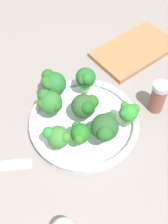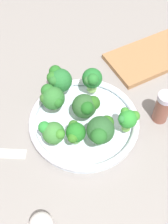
{
  "view_description": "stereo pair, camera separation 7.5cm",
  "coord_description": "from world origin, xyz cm",
  "px_view_note": "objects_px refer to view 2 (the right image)",
  "views": [
    {
      "loc": [
        14.33,
        42.19,
        67.25
      ],
      "look_at": [
        -2.52,
        1.26,
        6.25
      ],
      "focal_mm": 48.27,
      "sensor_mm": 36.0,
      "label": 1
    },
    {
      "loc": [
        7.15,
        44.45,
        67.25
      ],
      "look_at": [
        -2.52,
        1.26,
        6.25
      ],
      "focal_mm": 48.27,
      "sensor_mm": 36.0,
      "label": 2
    }
  ],
  "objects_px": {
    "bowl": "(84,122)",
    "broccoli_floret_4": "(92,79)",
    "broccoli_floret_0": "(101,130)",
    "broccoli_floret_7": "(75,132)",
    "broccoli_floret_1": "(86,106)",
    "cutting_board": "(150,57)",
    "broccoli_floret_2": "(128,119)",
    "pepper_shaker": "(163,107)",
    "garlic_bulb": "(41,224)",
    "broccoli_floret_5": "(53,133)",
    "broccoli_floret_6": "(59,79)",
    "broccoli_floret_3": "(52,98)"
  },
  "relations": [
    {
      "from": "broccoli_floret_7",
      "to": "garlic_bulb",
      "type": "xyz_separation_m",
      "value": [
        0.11,
        0.18,
        -0.04
      ]
    },
    {
      "from": "broccoli_floret_5",
      "to": "cutting_board",
      "type": "xyz_separation_m",
      "value": [
        -0.34,
        -0.25,
        -0.06
      ]
    },
    {
      "from": "broccoli_floret_1",
      "to": "broccoli_floret_3",
      "type": "relative_size",
      "value": 1.04
    },
    {
      "from": "broccoli_floret_7",
      "to": "pepper_shaker",
      "type": "bearing_deg",
      "value": -171.13
    },
    {
      "from": "broccoli_floret_1",
      "to": "broccoli_floret_0",
      "type": "bearing_deg",
      "value": 101.74
    },
    {
      "from": "broccoli_floret_0",
      "to": "pepper_shaker",
      "type": "bearing_deg",
      "value": -164.13
    },
    {
      "from": "broccoli_floret_2",
      "to": "broccoli_floret_4",
      "type": "distance_m",
      "value": 0.15
    },
    {
      "from": "bowl",
      "to": "pepper_shaker",
      "type": "height_order",
      "value": "pepper_shaker"
    },
    {
      "from": "bowl",
      "to": "broccoli_floret_5",
      "type": "height_order",
      "value": "broccoli_floret_5"
    },
    {
      "from": "broccoli_floret_1",
      "to": "broccoli_floret_5",
      "type": "relative_size",
      "value": 1.16
    },
    {
      "from": "bowl",
      "to": "broccoli_floret_5",
      "type": "bearing_deg",
      "value": 28.82
    },
    {
      "from": "broccoli_floret_6",
      "to": "garlic_bulb",
      "type": "bearing_deg",
      "value": 73.93
    },
    {
      "from": "broccoli_floret_5",
      "to": "broccoli_floret_6",
      "type": "xyz_separation_m",
      "value": [
        -0.04,
        -0.16,
        0.01
      ]
    },
    {
      "from": "broccoli_floret_6",
      "to": "pepper_shaker",
      "type": "distance_m",
      "value": 0.28
    },
    {
      "from": "cutting_board",
      "to": "pepper_shaker",
      "type": "bearing_deg",
      "value": 76.37
    },
    {
      "from": "broccoli_floret_7",
      "to": "garlic_bulb",
      "type": "relative_size",
      "value": 1.17
    },
    {
      "from": "broccoli_floret_2",
      "to": "broccoli_floret_4",
      "type": "bearing_deg",
      "value": -68.14
    },
    {
      "from": "broccoli_floret_4",
      "to": "pepper_shaker",
      "type": "distance_m",
      "value": 0.2
    },
    {
      "from": "garlic_bulb",
      "to": "broccoli_floret_0",
      "type": "bearing_deg",
      "value": -135.51
    },
    {
      "from": "broccoli_floret_5",
      "to": "broccoli_floret_6",
      "type": "relative_size",
      "value": 0.86
    },
    {
      "from": "broccoli_floret_4",
      "to": "pepper_shaker",
      "type": "xyz_separation_m",
      "value": [
        -0.16,
        0.11,
        -0.03
      ]
    },
    {
      "from": "broccoli_floret_7",
      "to": "cutting_board",
      "type": "distance_m",
      "value": 0.4
    },
    {
      "from": "broccoli_floret_1",
      "to": "pepper_shaker",
      "type": "distance_m",
      "value": 0.2
    },
    {
      "from": "broccoli_floret_5",
      "to": "broccoli_floret_7",
      "type": "relative_size",
      "value": 1.03
    },
    {
      "from": "broccoli_floret_0",
      "to": "garlic_bulb",
      "type": "bearing_deg",
      "value": 44.49
    },
    {
      "from": "garlic_bulb",
      "to": "broccoli_floret_1",
      "type": "bearing_deg",
      "value": -121.34
    },
    {
      "from": "broccoli_floret_0",
      "to": "broccoli_floret_7",
      "type": "relative_size",
      "value": 1.3
    },
    {
      "from": "broccoli_floret_7",
      "to": "cutting_board",
      "type": "xyz_separation_m",
      "value": [
        -0.29,
        -0.26,
        -0.06
      ]
    },
    {
      "from": "broccoli_floret_0",
      "to": "cutting_board",
      "type": "relative_size",
      "value": 0.3
    },
    {
      "from": "bowl",
      "to": "pepper_shaker",
      "type": "relative_size",
      "value": 2.98
    },
    {
      "from": "bowl",
      "to": "broccoli_floret_7",
      "type": "relative_size",
      "value": 4.8
    },
    {
      "from": "broccoli_floret_5",
      "to": "broccoli_floret_7",
      "type": "height_order",
      "value": "broccoli_floret_5"
    },
    {
      "from": "bowl",
      "to": "broccoli_floret_4",
      "type": "relative_size",
      "value": 3.83
    },
    {
      "from": "broccoli_floret_4",
      "to": "garlic_bulb",
      "type": "bearing_deg",
      "value": 60.35
    },
    {
      "from": "broccoli_floret_0",
      "to": "cutting_board",
      "type": "bearing_deg",
      "value": -130.54
    },
    {
      "from": "broccoli_floret_0",
      "to": "bowl",
      "type": "bearing_deg",
      "value": -71.22
    },
    {
      "from": "broccoli_floret_4",
      "to": "broccoli_floret_6",
      "type": "relative_size",
      "value": 1.04
    },
    {
      "from": "broccoli_floret_0",
      "to": "broccoli_floret_6",
      "type": "relative_size",
      "value": 1.08
    },
    {
      "from": "broccoli_floret_0",
      "to": "cutting_board",
      "type": "height_order",
      "value": "broccoli_floret_0"
    },
    {
      "from": "broccoli_floret_4",
      "to": "broccoli_floret_2",
      "type": "bearing_deg",
      "value": 111.86
    },
    {
      "from": "broccoli_floret_5",
      "to": "pepper_shaker",
      "type": "bearing_deg",
      "value": -174.75
    },
    {
      "from": "broccoli_floret_0",
      "to": "broccoli_floret_7",
      "type": "bearing_deg",
      "value": -13.4
    },
    {
      "from": "broccoli_floret_2",
      "to": "broccoli_floret_7",
      "type": "bearing_deg",
      "value": 3.35
    },
    {
      "from": "broccoli_floret_7",
      "to": "bowl",
      "type": "bearing_deg",
      "value": -120.57
    },
    {
      "from": "broccoli_floret_3",
      "to": "broccoli_floret_6",
      "type": "bearing_deg",
      "value": -115.85
    },
    {
      "from": "bowl",
      "to": "broccoli_floret_7",
      "type": "height_order",
      "value": "broccoli_floret_7"
    },
    {
      "from": "broccoli_floret_6",
      "to": "cutting_board",
      "type": "bearing_deg",
      "value": -163.17
    },
    {
      "from": "garlic_bulb",
      "to": "pepper_shaker",
      "type": "distance_m",
      "value": 0.41
    },
    {
      "from": "broccoli_floret_1",
      "to": "garlic_bulb",
      "type": "distance_m",
      "value": 0.3
    },
    {
      "from": "broccoli_floret_7",
      "to": "garlic_bulb",
      "type": "height_order",
      "value": "broccoli_floret_7"
    }
  ]
}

